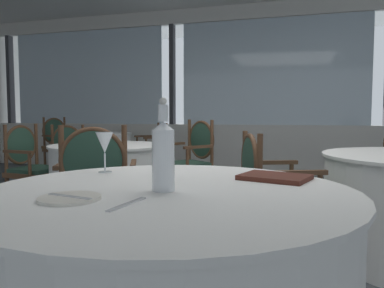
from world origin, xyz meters
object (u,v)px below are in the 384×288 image
at_px(wine_glass, 105,143).
at_px(dining_chair_3_2, 96,184).
at_px(dining_chair_0_0, 59,142).
at_px(dining_chair_3_1, 30,162).
at_px(side_plate, 70,198).
at_px(dining_chair_2_1, 269,188).
at_px(water_bottle, 163,154).
at_px(dining_chair_0_2, 156,145).
at_px(water_tumbler, 162,165).
at_px(dining_chair_0_1, 72,153).
at_px(menu_book, 275,177).
at_px(dining_chair_3_0, 192,156).

xyz_separation_m(wine_glass, dining_chair_3_2, (-0.44, 0.66, -0.33)).
distance_m(dining_chair_0_0, dining_chair_3_2, 4.17).
bearing_deg(wine_glass, dining_chair_3_2, 123.57).
bearing_deg(dining_chair_3_2, dining_chair_3_1, 29.94).
xyz_separation_m(side_plate, dining_chair_2_1, (0.51, 1.50, -0.22)).
height_order(water_bottle, dining_chair_0_2, water_bottle).
distance_m(water_tumbler, dining_chair_0_1, 3.46).
height_order(side_plate, dining_chair_3_1, dining_chair_3_1).
distance_m(water_bottle, menu_book, 0.53).
distance_m(dining_chair_0_2, dining_chair_3_0, 2.21).
height_order(dining_chair_0_2, dining_chair_3_1, dining_chair_3_1).
relative_size(dining_chair_0_0, dining_chair_3_0, 1.02).
bearing_deg(side_plate, water_bottle, 42.73).
xyz_separation_m(wine_glass, dining_chair_0_2, (-1.41, 4.22, -0.36)).
bearing_deg(dining_chair_2_1, water_bottle, -123.28).
distance_m(dining_chair_0_0, dining_chair_2_1, 4.79).
bearing_deg(water_tumbler, dining_chair_3_2, 138.83).
distance_m(dining_chair_2_1, dining_chair_3_0, 1.69).
relative_size(wine_glass, water_tumbler, 2.38).
relative_size(side_plate, dining_chair_0_0, 0.21).
bearing_deg(dining_chair_3_2, dining_chair_0_1, 13.93).
relative_size(wine_glass, dining_chair_0_2, 0.22).
bearing_deg(dining_chair_0_2, dining_chair_3_1, 40.88).
height_order(water_bottle, dining_chair_3_2, water_bottle).
height_order(dining_chair_3_0, dining_chair_3_2, dining_chair_3_0).
height_order(menu_book, dining_chair_0_0, dining_chair_0_0).
relative_size(water_bottle, wine_glass, 1.74).
height_order(menu_book, dining_chair_3_0, dining_chair_3_0).
xyz_separation_m(dining_chair_2_1, dining_chair_3_0, (-0.94, 1.41, 0.04)).
xyz_separation_m(dining_chair_0_2, dining_chair_2_1, (2.11, -3.29, 0.01)).
bearing_deg(dining_chair_2_1, side_plate, -130.19).
distance_m(wine_glass, dining_chair_3_2, 0.86).
xyz_separation_m(menu_book, dining_chair_0_0, (-3.84, 3.90, -0.18)).
distance_m(wine_glass, dining_chair_3_1, 2.47).
distance_m(side_plate, dining_chair_3_0, 2.94).
distance_m(wine_glass, menu_book, 0.81).
relative_size(water_bottle, dining_chair_0_2, 0.38).
distance_m(water_bottle, dining_chair_3_1, 3.01).
bearing_deg(side_plate, water_tumbler, 81.08).
distance_m(dining_chair_0_1, dining_chair_3_2, 2.51).
xyz_separation_m(dining_chair_0_0, dining_chair_3_1, (1.25, -2.24, -0.03)).
distance_m(water_tumbler, dining_chair_3_1, 2.65).
distance_m(side_plate, dining_chair_0_1, 3.88).
xyz_separation_m(dining_chair_0_2, dining_chair_3_1, (-0.38, -2.55, 0.01)).
xyz_separation_m(menu_book, dining_chair_2_1, (-0.10, 0.91, -0.22)).
bearing_deg(side_plate, dining_chair_3_1, 131.43).
bearing_deg(dining_chair_0_0, dining_chair_0_1, -29.83).
xyz_separation_m(water_bottle, water_tumbler, (-0.15, 0.38, -0.09)).
distance_m(wine_glass, dining_chair_0_1, 3.32).
distance_m(dining_chair_0_0, dining_chair_3_1, 2.57).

